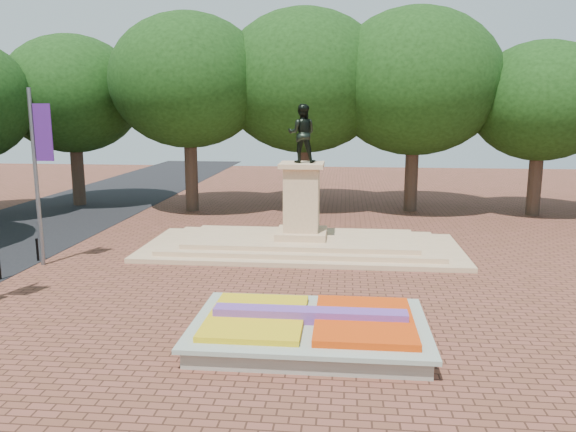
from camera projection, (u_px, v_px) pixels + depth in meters
The scene contains 4 objects.
ground at pixel (281, 313), 17.26m from camera, with size 90.00×90.00×0.00m, color brown.
flower_bed at pixel (311, 328), 15.13m from camera, with size 6.30×4.30×0.91m.
monument at pixel (302, 231), 24.91m from camera, with size 14.00×6.00×6.40m.
tree_row_back at pixel (354, 101), 33.37m from camera, with size 44.80×8.80×10.43m.
Camera 1 is at (1.87, -16.28, 6.19)m, focal length 35.00 mm.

